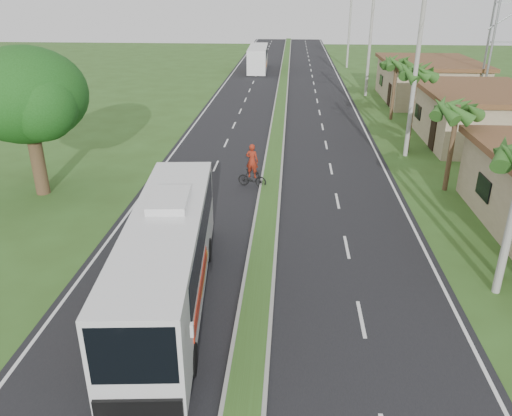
{
  "coord_description": "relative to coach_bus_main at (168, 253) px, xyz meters",
  "views": [
    {
      "loc": [
        1.01,
        -13.71,
        9.93
      ],
      "look_at": [
        -0.3,
        4.75,
        1.8
      ],
      "focal_mm": 35.0,
      "sensor_mm": 36.0,
      "label": 1
    }
  ],
  "objects": [
    {
      "name": "coach_bus_main",
      "position": [
        0.0,
        0.0,
        0.0
      ],
      "size": [
        3.27,
        11.11,
        3.54
      ],
      "rotation": [
        0.0,
        0.0,
        0.09
      ],
      "color": "silver",
      "rests_on": "ground"
    },
    {
      "name": "shop_far",
      "position": [
        16.93,
        35.45,
        -0.02
      ],
      "size": [
        8.6,
        11.6,
        3.82
      ],
      "color": "#9C8869",
      "rests_on": "ground"
    },
    {
      "name": "utility_pole_c",
      "position": [
        11.43,
        37.45,
        3.73
      ],
      "size": [
        1.6,
        0.28,
        11.0
      ],
      "color": "gray",
      "rests_on": "ground"
    },
    {
      "name": "palm_verge_b",
      "position": [
        12.33,
        11.45,
        2.41
      ],
      "size": [
        2.4,
        2.4,
        5.05
      ],
      "color": "#473321",
      "rests_on": "ground"
    },
    {
      "name": "lane_edge_left",
      "position": [
        -3.77,
        19.45,
        -1.95
      ],
      "size": [
        0.12,
        160.0,
        0.01
      ],
      "primitive_type": "cube",
      "color": "silver",
      "rests_on": "ground"
    },
    {
      "name": "coach_bus_far",
      "position": [
        -0.64,
        53.65,
        -0.19
      ],
      "size": [
        2.56,
        10.66,
        3.09
      ],
      "rotation": [
        0.0,
        0.0,
        0.02
      ],
      "color": "white",
      "rests_on": "ground"
    },
    {
      "name": "lane_edge_right",
      "position": [
        9.63,
        19.45,
        -1.95
      ],
      "size": [
        0.12,
        160.0,
        0.01
      ],
      "primitive_type": "cube",
      "color": "silver",
      "rests_on": "ground"
    },
    {
      "name": "shade_tree",
      "position": [
        -9.18,
        9.47,
        3.08
      ],
      "size": [
        6.3,
        6.0,
        7.54
      ],
      "color": "#473321",
      "rests_on": "ground"
    },
    {
      "name": "utility_pole_d",
      "position": [
        11.43,
        57.45,
        3.47
      ],
      "size": [
        1.6,
        0.28,
        10.5
      ],
      "color": "gray",
      "rests_on": "ground"
    },
    {
      "name": "shop_mid",
      "position": [
        16.93,
        21.45,
        -0.09
      ],
      "size": [
        7.6,
        10.6,
        3.67
      ],
      "color": "#9C8869",
      "rests_on": "ground"
    },
    {
      "name": "motorcyclist",
      "position": [
        1.92,
        11.19,
        -1.02
      ],
      "size": [
        1.68,
        0.86,
        2.42
      ],
      "rotation": [
        0.0,
        0.0,
        -0.26
      ],
      "color": "black",
      "rests_on": "ground"
    },
    {
      "name": "palm_verge_c",
      "position": [
        11.73,
        18.45,
        3.18
      ],
      "size": [
        2.4,
        2.4,
        5.85
      ],
      "color": "#473321",
      "rests_on": "ground"
    },
    {
      "name": "utility_pole_b",
      "position": [
        11.4,
        17.45,
        4.31
      ],
      "size": [
        3.2,
        0.28,
        12.0
      ],
      "color": "gray",
      "rests_on": "ground"
    },
    {
      "name": "median_strip",
      "position": [
        2.93,
        19.45,
        -1.84
      ],
      "size": [
        1.2,
        160.0,
        0.18
      ],
      "color": "gray",
      "rests_on": "ground"
    },
    {
      "name": "road_asphalt",
      "position": [
        2.93,
        19.45,
        -1.94
      ],
      "size": [
        14.0,
        160.0,
        0.02
      ],
      "primitive_type": "cube",
      "color": "black",
      "rests_on": "ground"
    },
    {
      "name": "ground",
      "position": [
        2.93,
        -0.55,
        -1.95
      ],
      "size": [
        180.0,
        180.0,
        0.0
      ],
      "primitive_type": "plane",
      "color": "#32501D",
      "rests_on": "ground"
    },
    {
      "name": "palm_verge_d",
      "position": [
        12.23,
        27.45,
        2.6
      ],
      "size": [
        2.4,
        2.4,
        5.25
      ],
      "color": "#473321",
      "rests_on": "ground"
    }
  ]
}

